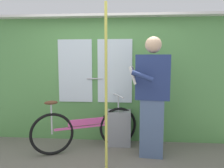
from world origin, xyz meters
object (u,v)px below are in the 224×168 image
object	(u,v)px
bicycle_near_door	(86,129)
passenger_reading_newspaper	(152,95)
trash_bin_by_wall	(119,128)
handrail_pole	(106,90)

from	to	relation	value
bicycle_near_door	passenger_reading_newspaper	size ratio (longest dim) A/B	0.90
bicycle_near_door	passenger_reading_newspaper	distance (m)	1.18
trash_bin_by_wall	handrail_pole	size ratio (longest dim) A/B	0.27
handrail_pole	passenger_reading_newspaper	bearing A→B (deg)	39.70
bicycle_near_door	trash_bin_by_wall	xyz separation A→B (m)	(0.51, 0.27, -0.06)
trash_bin_by_wall	handrail_pole	xyz separation A→B (m)	(-0.11, -0.93, 0.78)
passenger_reading_newspaper	trash_bin_by_wall	world-z (taller)	passenger_reading_newspaper
trash_bin_by_wall	handrail_pole	bearing A→B (deg)	-96.96
bicycle_near_door	passenger_reading_newspaper	bearing A→B (deg)	-32.79
bicycle_near_door	handrail_pole	world-z (taller)	handrail_pole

